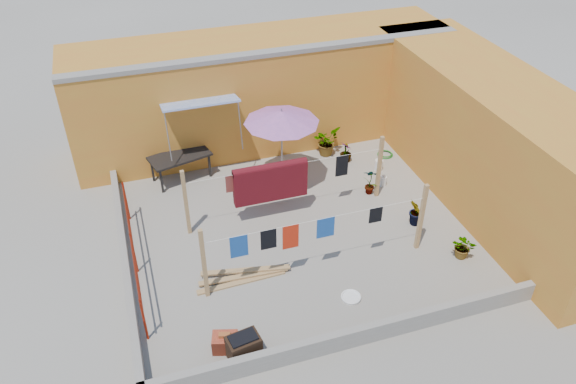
% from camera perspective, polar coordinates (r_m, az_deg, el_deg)
% --- Properties ---
extents(ground, '(80.00, 80.00, 0.00)m').
position_cam_1_polar(ground, '(13.76, 0.93, -4.09)').
color(ground, '#9E998E').
rests_on(ground, ground).
extents(wall_back, '(11.00, 3.27, 3.21)m').
position_cam_1_polar(wall_back, '(16.83, -2.61, 10.32)').
color(wall_back, '#BD8129').
rests_on(wall_back, ground).
extents(wall_right, '(2.40, 9.00, 3.20)m').
position_cam_1_polar(wall_right, '(15.07, 20.13, 4.77)').
color(wall_right, '#BD8129').
rests_on(wall_right, ground).
extents(parapet_front, '(8.30, 0.16, 0.44)m').
position_cam_1_polar(parapet_front, '(11.26, 6.99, -14.33)').
color(parapet_front, gray).
rests_on(parapet_front, ground).
extents(parapet_left, '(0.16, 7.30, 0.44)m').
position_cam_1_polar(parapet_left, '(13.18, -16.22, -6.69)').
color(parapet_left, gray).
rests_on(parapet_left, ground).
extents(red_railing, '(0.05, 4.20, 1.10)m').
position_cam_1_polar(red_railing, '(12.70, -15.50, -5.42)').
color(red_railing, maroon).
rests_on(red_railing, ground).
extents(clothesline_rig, '(5.09, 2.35, 1.80)m').
position_cam_1_polar(clothesline_rig, '(13.49, -1.29, 0.42)').
color(clothesline_rig, tan).
rests_on(clothesline_rig, ground).
extents(patio_umbrella, '(2.15, 2.15, 2.33)m').
position_cam_1_polar(patio_umbrella, '(14.25, -0.66, 7.59)').
color(patio_umbrella, gray).
rests_on(patio_umbrella, ground).
extents(outdoor_table, '(1.77, 1.20, 0.76)m').
position_cam_1_polar(outdoor_table, '(15.54, -10.94, 3.45)').
color(outdoor_table, black).
rests_on(outdoor_table, ground).
extents(brick_stack, '(0.57, 0.48, 0.42)m').
position_cam_1_polar(brick_stack, '(11.20, -6.40, -14.94)').
color(brick_stack, '#AA3F27').
rests_on(brick_stack, ground).
extents(lumber_pile, '(2.15, 0.60, 0.13)m').
position_cam_1_polar(lumber_pile, '(12.57, -4.54, -8.51)').
color(lumber_pile, tan).
rests_on(lumber_pile, ground).
extents(brazier, '(0.68, 0.50, 0.56)m').
position_cam_1_polar(brazier, '(10.98, -4.52, -15.43)').
color(brazier, black).
rests_on(brazier, ground).
extents(white_basin, '(0.44, 0.44, 0.08)m').
position_cam_1_polar(white_basin, '(12.19, 6.41, -10.56)').
color(white_basin, white).
rests_on(white_basin, ground).
extents(water_jug_a, '(0.23, 0.23, 0.36)m').
position_cam_1_polar(water_jug_a, '(16.12, 9.19, 2.73)').
color(water_jug_a, white).
rests_on(water_jug_a, ground).
extents(water_jug_b, '(0.20, 0.20, 0.31)m').
position_cam_1_polar(water_jug_b, '(15.52, 9.62, 1.14)').
color(water_jug_b, white).
rests_on(water_jug_b, ground).
extents(green_hose, '(0.47, 0.47, 0.07)m').
position_cam_1_polar(green_hose, '(16.89, 9.84, 3.80)').
color(green_hose, '#176919').
rests_on(green_hose, ground).
extents(plant_back_a, '(1.00, 0.99, 0.84)m').
position_cam_1_polar(plant_back_a, '(16.56, 3.90, 5.16)').
color(plant_back_a, '#1F5F1B').
rests_on(plant_back_a, ground).
extents(plant_back_b, '(0.41, 0.41, 0.61)m').
position_cam_1_polar(plant_back_b, '(16.29, 5.89, 4.04)').
color(plant_back_b, '#1F5F1B').
rests_on(plant_back_b, ground).
extents(plant_right_a, '(0.50, 0.46, 0.79)m').
position_cam_1_polar(plant_right_a, '(14.98, 8.38, 1.10)').
color(plant_right_a, '#1F5F1B').
rests_on(plant_right_a, ground).
extents(plant_right_b, '(0.51, 0.54, 0.78)m').
position_cam_1_polar(plant_right_b, '(14.09, 12.90, -2.02)').
color(plant_right_b, '#1F5F1B').
rests_on(plant_right_b, ground).
extents(plant_right_c, '(0.70, 0.69, 0.59)m').
position_cam_1_polar(plant_right_c, '(13.51, 17.41, -5.35)').
color(plant_right_c, '#1F5F1B').
rests_on(plant_right_c, ground).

